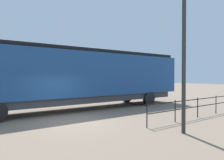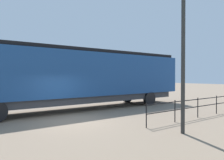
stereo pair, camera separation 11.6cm
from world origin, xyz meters
The scene contains 4 objects.
ground_plane centered at (0.00, 0.00, 0.00)m, with size 120.00×120.00×0.00m, color #84705B.
locomotive centered at (-3.43, 2.86, 2.32)m, with size 2.96×17.15×4.14m.
lamp_post centered at (4.72, 2.46, 4.89)m, with size 0.49×0.49×7.34m.
platform_fence centered at (3.16, 6.10, 0.72)m, with size 0.05×8.27×1.11m.
Camera 1 is at (9.99, -5.30, 2.30)m, focal length 35.60 mm.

